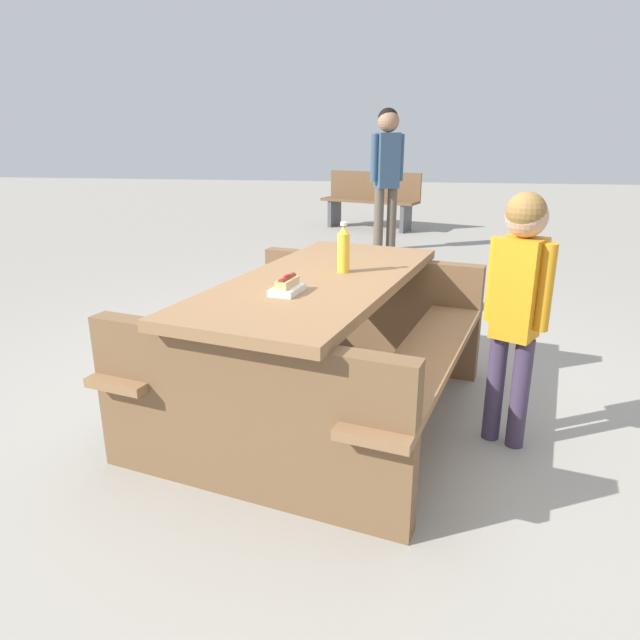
# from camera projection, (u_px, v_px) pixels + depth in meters

# --- Properties ---
(ground_plane) EXTENTS (30.00, 30.00, 0.00)m
(ground_plane) POSITION_uv_depth(u_px,v_px,m) (320.00, 413.00, 3.06)
(ground_plane) COLOR gray
(ground_plane) RESTS_ON ground
(picnic_table) EXTENTS (2.10, 1.81, 0.75)m
(picnic_table) POSITION_uv_depth(u_px,v_px,m) (320.00, 335.00, 2.93)
(picnic_table) COLOR olive
(picnic_table) RESTS_ON ground
(soda_bottle) EXTENTS (0.06, 0.06, 0.26)m
(soda_bottle) POSITION_uv_depth(u_px,v_px,m) (344.00, 249.00, 2.89)
(soda_bottle) COLOR yellow
(soda_bottle) RESTS_ON picnic_table
(hotdog_tray) EXTENTS (0.20, 0.15, 0.08)m
(hotdog_tray) POSITION_uv_depth(u_px,v_px,m) (287.00, 286.00, 2.54)
(hotdog_tray) COLOR white
(hotdog_tray) RESTS_ON picnic_table
(child_in_coat) EXTENTS (0.24, 0.26, 1.20)m
(child_in_coat) POSITION_uv_depth(u_px,v_px,m) (518.00, 290.00, 2.55)
(child_in_coat) COLOR #3F334C
(child_in_coat) RESTS_ON ground
(park_bench_near) EXTENTS (0.89, 1.55, 0.85)m
(park_bench_near) POSITION_uv_depth(u_px,v_px,m) (371.00, 199.00, 8.80)
(park_bench_near) COLOR brown
(park_bench_near) RESTS_ON ground
(bystander_adult) EXTENTS (0.32, 0.40, 1.71)m
(bystander_adult) POSITION_uv_depth(u_px,v_px,m) (387.00, 161.00, 6.98)
(bystander_adult) COLOR brown
(bystander_adult) RESTS_ON ground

